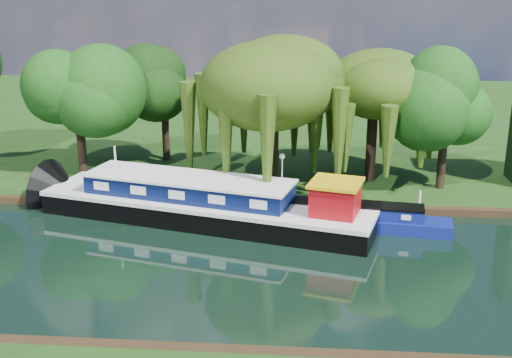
{
  "coord_description": "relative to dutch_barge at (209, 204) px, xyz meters",
  "views": [
    {
      "loc": [
        2.0,
        -29.14,
        13.75
      ],
      "look_at": [
        -0.79,
        5.64,
        2.8
      ],
      "focal_mm": 45.0,
      "sensor_mm": 36.0,
      "label": 1
    }
  ],
  "objects": [
    {
      "name": "willow_left",
      "position": [
        3.49,
        5.53,
        6.22
      ],
      "size": [
        7.83,
        7.83,
        9.38
      ],
      "color": "black",
      "rests_on": "far_bank"
    },
    {
      "name": "tree_far_right",
      "position": [
        14.55,
        6.08,
        4.89
      ],
      "size": [
        4.87,
        4.87,
        7.97
      ],
      "color": "black",
      "rests_on": "far_bank"
    },
    {
      "name": "ground",
      "position": [
        3.63,
        -6.09,
        -1.05
      ],
      "size": [
        120.0,
        120.0,
        0.0
      ],
      "primitive_type": "plane",
      "color": "black"
    },
    {
      "name": "mooring_posts",
      "position": [
        3.13,
        2.31,
        -0.1
      ],
      "size": [
        19.16,
        0.16,
        1.0
      ],
      "color": "silver",
      "rests_on": "far_bank"
    },
    {
      "name": "lamppost",
      "position": [
        4.13,
        4.41,
        1.37
      ],
      "size": [
        0.36,
        0.36,
        2.56
      ],
      "color": "silver",
      "rests_on": "far_bank"
    },
    {
      "name": "dutch_barge",
      "position": [
        0.0,
        0.0,
        0.0
      ],
      "size": [
        20.48,
        9.43,
        4.22
      ],
      "rotation": [
        0.0,
        0.0,
        -0.26
      ],
      "color": "black",
      "rests_on": "ground"
    },
    {
      "name": "reeds_near",
      "position": [
        10.5,
        -13.67,
        -0.5
      ],
      "size": [
        33.7,
        1.5,
        1.1
      ],
      "color": "#204512",
      "rests_on": "ground"
    },
    {
      "name": "tree_far_mid",
      "position": [
        -5.01,
        11.54,
        4.91
      ],
      "size": [
        4.88,
        4.88,
        7.98
      ],
      "color": "black",
      "rests_on": "far_bank"
    },
    {
      "name": "tree_far_left",
      "position": [
        -9.94,
        6.88,
        5.4
      ],
      "size": [
        5.44,
        5.44,
        8.76
      ],
      "color": "black",
      "rests_on": "far_bank"
    },
    {
      "name": "red_dinghy",
      "position": [
        -2.33,
        0.17,
        -1.05
      ],
      "size": [
        3.87,
        3.12,
        0.71
      ],
      "primitive_type": "imported",
      "rotation": [
        0.0,
        0.0,
        1.79
      ],
      "color": "maroon",
      "rests_on": "ground"
    },
    {
      "name": "far_bank",
      "position": [
        3.63,
        27.91,
        -0.82
      ],
      "size": [
        120.0,
        52.0,
        0.45
      ],
      "primitive_type": "cube",
      "color": "#17330D",
      "rests_on": "ground"
    },
    {
      "name": "willow_right",
      "position": [
        10.05,
        7.39,
        5.22
      ],
      "size": [
        6.55,
        6.55,
        7.98
      ],
      "color": "black",
      "rests_on": "far_bank"
    },
    {
      "name": "narrowboat",
      "position": [
        8.51,
        -0.39,
        -0.48
      ],
      "size": [
        11.07,
        3.27,
        1.59
      ],
      "rotation": [
        0.0,
        0.0,
        -0.13
      ],
      "color": "navy",
      "rests_on": "ground"
    }
  ]
}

